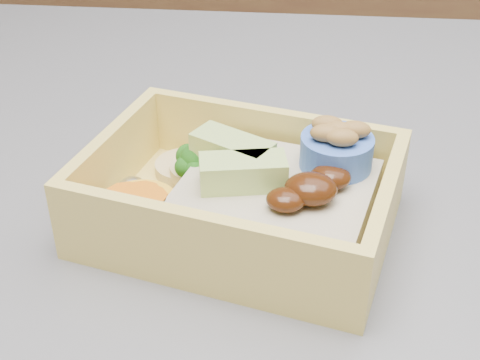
{
  "coord_description": "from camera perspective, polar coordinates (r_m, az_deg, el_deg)",
  "views": [
    {
      "loc": [
        0.18,
        -0.45,
        1.19
      ],
      "look_at": [
        0.14,
        -0.1,
        0.96
      ],
      "focal_mm": 50.0,
      "sensor_mm": 36.0,
      "label": 1
    }
  ],
  "objects": [
    {
      "name": "bento_box",
      "position": [
        0.43,
        0.83,
        -1.42
      ],
      "size": [
        0.22,
        0.18,
        0.07
      ],
      "rotation": [
        0.0,
        0.0,
        -0.25
      ],
      "color": "#EACE60",
      "rests_on": "island"
    }
  ]
}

